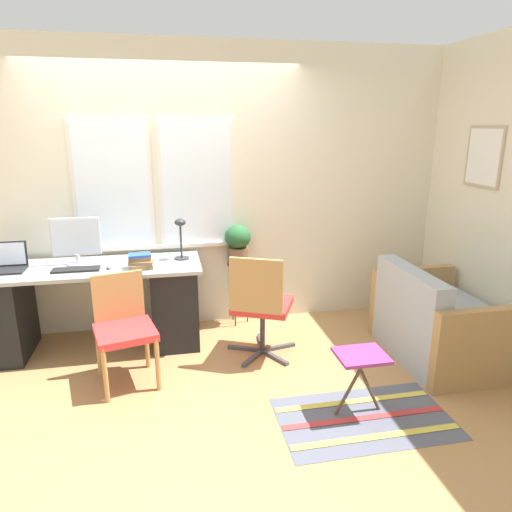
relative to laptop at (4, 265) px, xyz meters
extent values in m
plane|color=tan|center=(1.39, -0.35, -0.82)|extent=(14.00, 14.00, 0.00)
cube|color=beige|center=(1.39, 0.40, 0.53)|extent=(9.00, 0.06, 2.70)
cube|color=silver|center=(0.89, 0.36, 0.59)|extent=(0.71, 0.02, 1.20)
cube|color=white|center=(0.89, 0.35, 0.59)|extent=(0.64, 0.01, 1.13)
cube|color=silver|center=(1.66, 0.36, 0.59)|extent=(0.71, 0.02, 1.20)
cube|color=white|center=(1.66, 0.35, 0.59)|extent=(0.64, 0.01, 1.13)
cube|color=silver|center=(1.28, 0.36, 0.01)|extent=(1.53, 0.11, 0.04)
cube|color=beige|center=(4.14, -0.35, 0.53)|extent=(0.06, 9.00, 2.70)
cube|color=tan|center=(4.10, -0.43, 0.86)|extent=(0.02, 0.46, 0.52)
cube|color=white|center=(4.09, -0.43, 0.86)|extent=(0.01, 0.41, 0.47)
cube|color=#9EA3A8|center=(0.66, -0.02, -0.07)|extent=(1.95, 0.67, 0.03)
cube|color=black|center=(-0.07, -0.02, -0.45)|extent=(0.40, 0.59, 0.74)
cube|color=black|center=(1.40, -0.02, -0.45)|extent=(0.40, 0.59, 0.74)
cube|color=black|center=(0.00, -0.04, -0.04)|extent=(0.34, 0.21, 0.02)
cube|color=black|center=(0.00, 0.07, 0.07)|extent=(0.34, 0.03, 0.21)
cube|color=silver|center=(0.00, 0.07, 0.07)|extent=(0.31, 0.02, 0.19)
cylinder|color=silver|center=(0.58, 0.07, -0.04)|extent=(0.20, 0.20, 0.02)
cylinder|color=silver|center=(0.58, 0.07, 0.00)|extent=(0.04, 0.04, 0.08)
cube|color=silver|center=(0.58, 0.08, 0.20)|extent=(0.41, 0.02, 0.34)
cube|color=silver|center=(0.58, 0.06, 0.20)|extent=(0.38, 0.01, 0.31)
cube|color=black|center=(0.59, -0.12, -0.04)|extent=(0.38, 0.13, 0.02)
ellipsoid|color=slate|center=(0.86, -0.13, -0.03)|extent=(0.04, 0.07, 0.03)
cylinder|color=#2D2D33|center=(1.48, 0.07, -0.05)|extent=(0.14, 0.14, 0.01)
cylinder|color=#2D2D33|center=(1.48, 0.07, 0.12)|extent=(0.02, 0.02, 0.31)
ellipsoid|color=#2D2D33|center=(1.48, 0.07, 0.29)|extent=(0.10, 0.10, 0.07)
cube|color=olive|center=(1.13, -0.16, -0.03)|extent=(0.20, 0.19, 0.04)
cube|color=olive|center=(1.13, -0.16, 0.01)|extent=(0.21, 0.16, 0.03)
cube|color=olive|center=(1.12, -0.16, 0.04)|extent=(0.19, 0.11, 0.03)
cube|color=#2851B2|center=(1.12, -0.15, 0.06)|extent=(0.20, 0.14, 0.02)
cylinder|color=#B2844C|center=(0.87, -0.93, -0.61)|extent=(0.04, 0.04, 0.43)
cylinder|color=#B2844C|center=(1.24, -0.84, -0.61)|extent=(0.04, 0.04, 0.43)
cylinder|color=#B2844C|center=(0.78, -0.57, -0.61)|extent=(0.04, 0.04, 0.43)
cylinder|color=#B2844C|center=(1.15, -0.47, -0.61)|extent=(0.04, 0.04, 0.43)
cube|color=red|center=(1.01, -0.70, -0.39)|extent=(0.52, 0.51, 0.06)
cube|color=#B2844C|center=(0.95, -0.49, -0.17)|extent=(0.39, 0.13, 0.38)
cube|color=#47474C|center=(1.99, -0.34, -0.81)|extent=(0.31, 0.17, 0.03)
cube|color=#47474C|center=(2.03, -0.53, -0.81)|extent=(0.24, 0.26, 0.03)
cube|color=#47474C|center=(2.22, -0.55, -0.81)|extent=(0.19, 0.30, 0.03)
cube|color=#47474C|center=(2.30, -0.38, -0.81)|extent=(0.32, 0.10, 0.03)
cube|color=#47474C|center=(2.16, -0.25, -0.81)|extent=(0.07, 0.32, 0.03)
cylinder|color=#333338|center=(2.14, -0.41, -0.60)|extent=(0.04, 0.04, 0.39)
cube|color=red|center=(2.14, -0.41, -0.37)|extent=(0.62, 0.61, 0.06)
cube|color=#B2844C|center=(2.04, -0.63, -0.11)|extent=(0.41, 0.22, 0.46)
cube|color=#9EA8B2|center=(3.64, -0.77, -0.59)|extent=(0.81, 0.95, 0.46)
cube|color=#9EA8B2|center=(3.32, -0.77, -0.19)|extent=(0.16, 0.95, 0.35)
cube|color=#A87F4C|center=(3.64, -1.29, -0.50)|extent=(0.81, 0.09, 0.65)
cube|color=#A87F4C|center=(3.64, -0.25, -0.50)|extent=(0.81, 0.09, 0.65)
cylinder|color=#333338|center=(2.03, 0.26, -0.19)|extent=(0.22, 0.22, 0.02)
cylinder|color=#333338|center=(2.12, 0.26, -0.51)|extent=(0.01, 0.01, 0.62)
cylinder|color=#333338|center=(1.99, 0.34, -0.51)|extent=(0.01, 0.01, 0.62)
cylinder|color=#333338|center=(1.99, 0.18, -0.51)|extent=(0.01, 0.01, 0.62)
cylinder|color=brown|center=(2.03, 0.26, -0.10)|extent=(0.21, 0.21, 0.15)
ellipsoid|color=#235B2D|center=(2.03, 0.26, 0.08)|extent=(0.25, 0.25, 0.23)
cube|color=#565B6B|center=(2.63, -1.49, -0.82)|extent=(1.19, 0.70, 0.01)
cube|color=#DBCC4C|center=(2.63, -1.69, -0.82)|extent=(1.16, 0.06, 0.00)
cube|color=#C63838|center=(2.63, -1.49, -0.82)|extent=(1.16, 0.06, 0.00)
cube|color=#DBCC4C|center=(2.63, -1.29, -0.82)|extent=(1.16, 0.06, 0.00)
cube|color=#93337A|center=(2.61, -1.41, -0.38)|extent=(0.34, 0.29, 0.02)
cylinder|color=#4C3D2D|center=(2.55, -1.41, -0.61)|extent=(0.23, 0.02, 0.44)
cylinder|color=#4C3D2D|center=(2.67, -1.41, -0.61)|extent=(0.23, 0.02, 0.44)
camera|label=1|loc=(1.36, -4.01, 1.12)|focal=32.00mm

